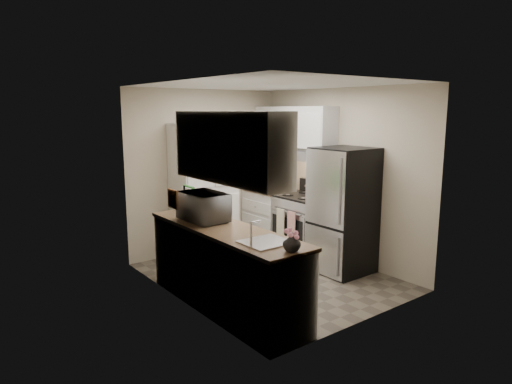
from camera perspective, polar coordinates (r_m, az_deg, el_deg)
ground at (r=6.18m, az=1.72°, el=-10.53°), size 3.20×3.20×0.00m
room_shell at (r=5.79m, az=1.73°, el=4.64°), size 2.64×3.24×2.52m
pantry_cabinet at (r=6.85m, az=-6.51°, el=0.16°), size 0.90×0.55×2.00m
base_cabinet_left at (r=5.15m, az=-3.86°, el=-9.66°), size 0.60×2.30×0.88m
countertop_left at (r=5.01m, az=-3.92°, el=-4.71°), size 0.63×2.33×0.04m
base_cabinet_right at (r=7.53m, az=1.87°, el=-3.20°), size 0.60×0.80×0.88m
countertop_right at (r=7.44m, az=1.89°, el=0.24°), size 0.63×0.83×0.04m
electric_range at (r=6.93m, az=5.97°, el=-4.12°), size 0.71×0.78×1.13m
refrigerator at (r=6.28m, az=10.82°, el=-2.27°), size 0.70×0.72×1.70m
microwave at (r=5.32m, az=-6.54°, el=-1.83°), size 0.43×0.61×0.33m
wine_bottle at (r=5.75m, az=-8.93°, el=-1.05°), size 0.08×0.08×0.31m
flower_vase at (r=4.18m, az=4.50°, el=-6.27°), size 0.21×0.21×0.17m
cutting_board at (r=5.88m, az=-8.20°, el=-0.74°), size 0.02×0.26×0.32m
toaster_oven at (r=7.44m, az=2.00°, el=1.25°), size 0.37×0.43×0.22m
fruit_basket at (r=7.44m, az=2.08°, el=2.49°), size 0.27×0.27×0.10m
kitchen_mat at (r=6.59m, az=-1.33°, el=-9.14°), size 0.51×0.74×0.01m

